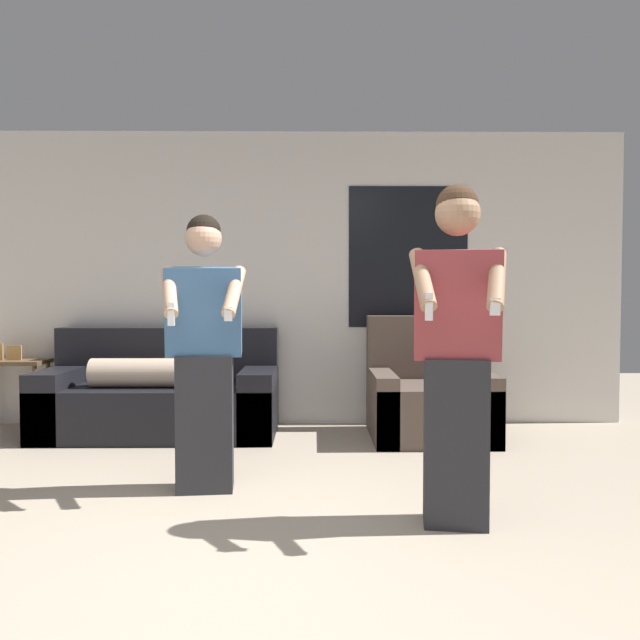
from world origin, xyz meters
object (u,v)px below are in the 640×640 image
(person_right, at_px, (456,352))
(side_table, at_px, (14,371))
(person_left, at_px, (205,352))
(armchair, at_px, (429,399))
(couch, at_px, (161,397))

(person_right, bearing_deg, side_table, 145.08)
(person_left, bearing_deg, person_right, -22.93)
(armchair, relative_size, person_left, 0.60)
(armchair, xyz_separation_m, side_table, (-3.65, 0.35, 0.20))
(side_table, bearing_deg, couch, -9.88)
(couch, bearing_deg, person_left, -67.39)
(couch, distance_m, person_right, 3.02)
(armchair, distance_m, side_table, 3.68)
(armchair, xyz_separation_m, person_right, (-0.24, -2.04, 0.58))
(couch, distance_m, armchair, 2.28)
(couch, height_order, person_right, person_right)
(person_left, bearing_deg, couch, 112.61)
(couch, relative_size, person_left, 1.17)
(armchair, height_order, person_left, person_left)
(couch, relative_size, armchair, 1.94)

